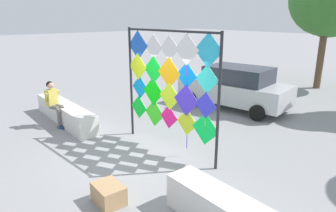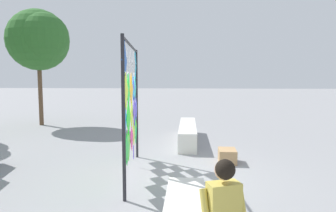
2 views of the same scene
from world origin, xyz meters
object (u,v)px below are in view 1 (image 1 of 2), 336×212
(kite_display_rack, at_px, (169,81))
(parked_car, at_px, (235,87))
(seated_vendor, at_px, (54,100))
(cardboard_box_large, at_px, (109,194))
(tree_far_right, at_px, (335,2))

(kite_display_rack, xyz_separation_m, parked_car, (-1.41, 4.49, -1.04))
(parked_car, bearing_deg, seated_vendor, -110.31)
(cardboard_box_large, distance_m, tree_far_right, 13.99)
(kite_display_rack, distance_m, cardboard_box_large, 3.22)
(cardboard_box_large, bearing_deg, tree_far_right, 98.66)
(kite_display_rack, bearing_deg, tree_far_right, 94.43)
(kite_display_rack, relative_size, parked_car, 0.72)
(seated_vendor, height_order, cardboard_box_large, seated_vendor)
(seated_vendor, height_order, parked_car, parked_car)
(seated_vendor, bearing_deg, cardboard_box_large, -8.53)
(parked_car, bearing_deg, tree_far_right, 84.80)
(parked_car, xyz_separation_m, tree_far_right, (0.57, 6.30, 3.30))
(kite_display_rack, bearing_deg, cardboard_box_large, -64.39)
(kite_display_rack, bearing_deg, parked_car, 107.43)
(kite_display_rack, distance_m, tree_far_right, 11.06)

